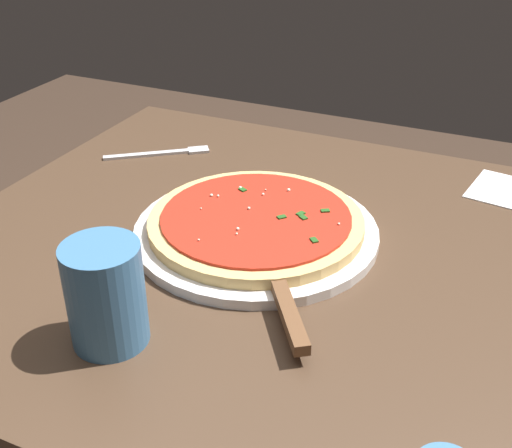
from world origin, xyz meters
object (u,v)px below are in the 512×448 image
object	(u,v)px
fork	(163,153)
pizza	(256,222)
pizza_server	(281,293)
serving_plate	(256,232)
cup_tall_drink	(106,295)

from	to	relation	value
fork	pizza	bearing A→B (deg)	-35.29
pizza	pizza_server	size ratio (longest dim) A/B	1.45
pizza_server	fork	bearing A→B (deg)	138.06
pizza_server	fork	xyz separation A→B (m)	(-0.36, 0.32, -0.02)
serving_plate	pizza_server	bearing A→B (deg)	-55.30
serving_plate	pizza_server	size ratio (longest dim) A/B	1.65
serving_plate	cup_tall_drink	world-z (taller)	cup_tall_drink
serving_plate	pizza	size ratio (longest dim) A/B	1.14
cup_tall_drink	pizza	bearing A→B (deg)	78.19
pizza	pizza_server	bearing A→B (deg)	-55.31
cup_tall_drink	pizza_server	bearing A→B (deg)	41.35
pizza	cup_tall_drink	distance (m)	0.27
pizza_server	cup_tall_drink	bearing A→B (deg)	-138.65
serving_plate	fork	size ratio (longest dim) A/B	2.13
pizza_server	serving_plate	bearing A→B (deg)	124.70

